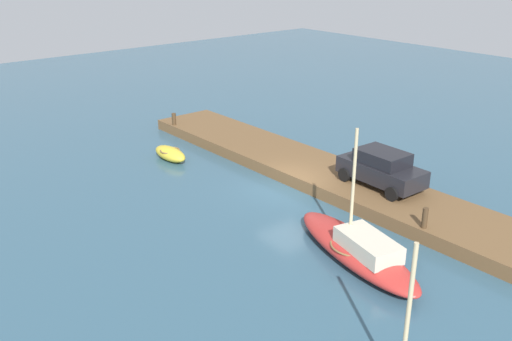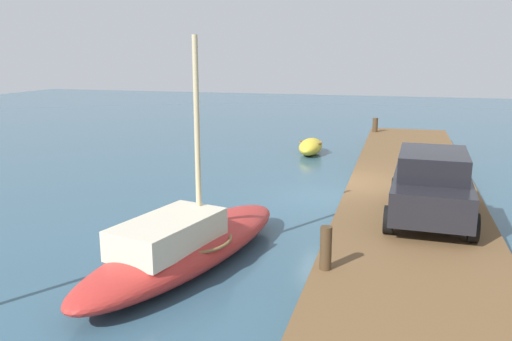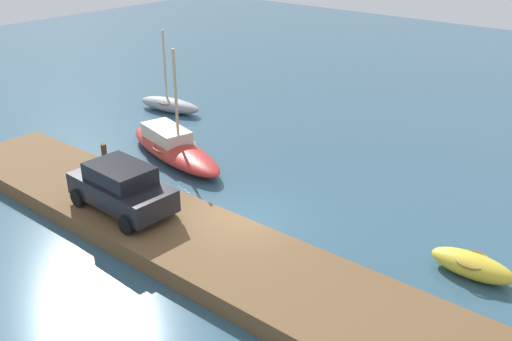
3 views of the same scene
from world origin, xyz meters
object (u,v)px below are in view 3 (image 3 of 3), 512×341
object	(u,v)px
parked_car	(121,187)
rowboat_grey	(170,104)
mooring_post_west	(104,154)
dinghy_yellow	(472,265)
sailboat_red	(173,147)

from	to	relation	value
parked_car	rowboat_grey	bearing A→B (deg)	132.47
rowboat_grey	parked_car	size ratio (longest dim) A/B	1.08
mooring_post_west	dinghy_yellow	bearing A→B (deg)	10.72
rowboat_grey	parked_car	xyz separation A→B (m)	(7.96, -9.43, 1.06)
sailboat_red	dinghy_yellow	size ratio (longest dim) A/B	2.79
dinghy_yellow	parked_car	bearing A→B (deg)	-156.39
rowboat_grey	dinghy_yellow	distance (m)	19.04
dinghy_yellow	parked_car	size ratio (longest dim) A/B	0.62
parked_car	sailboat_red	bearing A→B (deg)	123.05
sailboat_red	rowboat_grey	world-z (taller)	sailboat_red
rowboat_grey	mooring_post_west	distance (m)	8.53
sailboat_red	parked_car	xyz separation A→B (m)	(3.08, -5.17, 0.95)
sailboat_red	parked_car	bearing A→B (deg)	-45.40
sailboat_red	dinghy_yellow	distance (m)	13.57
dinghy_yellow	mooring_post_west	bearing A→B (deg)	-169.94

